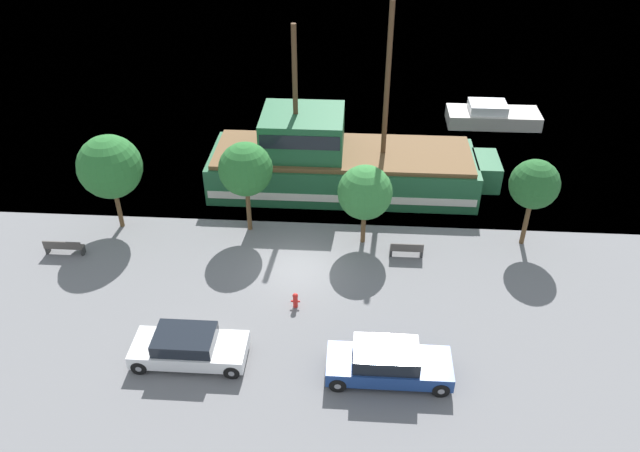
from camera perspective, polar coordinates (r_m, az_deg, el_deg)
name	(u,v)px	position (r m, az deg, el deg)	size (l,w,h in m)	color
ground_plane	(298,268)	(30.89, -1.99, -3.87)	(160.00, 160.00, 0.00)	slate
water_surface	(336,14)	(70.77, 1.48, 18.79)	(80.00, 80.00, 0.00)	slate
pirate_ship	(338,163)	(36.46, 1.64, 5.81)	(16.61, 5.10, 10.94)	#1E5633
moored_boat_dockside	(492,116)	(46.38, 15.46, 9.68)	(6.42, 2.51, 1.60)	#B7B2A8
parked_car_curb_front	(188,347)	(26.44, -11.94, -10.77)	(4.68, 1.99, 1.40)	white
parked_car_curb_mid	(388,363)	(25.36, 6.24, -12.33)	(4.95, 1.98, 1.53)	navy
fire_hydrant	(295,300)	(28.47, -2.27, -6.74)	(0.42, 0.25, 0.76)	red
bench_promenade_east	(64,247)	(34.09, -22.38, -1.78)	(1.95, 0.45, 0.85)	#4C4742
bench_promenade_west	(407,249)	(31.68, 7.92, -2.13)	(1.66, 0.45, 0.85)	#4C4742
tree_row_east	(110,167)	(33.68, -18.67, 5.15)	(3.29, 3.29, 5.31)	brown
tree_row_mideast	(246,169)	(31.89, -6.82, 5.16)	(2.78, 2.78, 5.07)	brown
tree_row_midwest	(365,193)	(31.10, 4.13, 3.07)	(2.76, 2.76, 4.38)	brown
tree_row_west	(534,185)	(32.39, 19.01, 3.60)	(2.47, 2.47, 4.79)	brown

